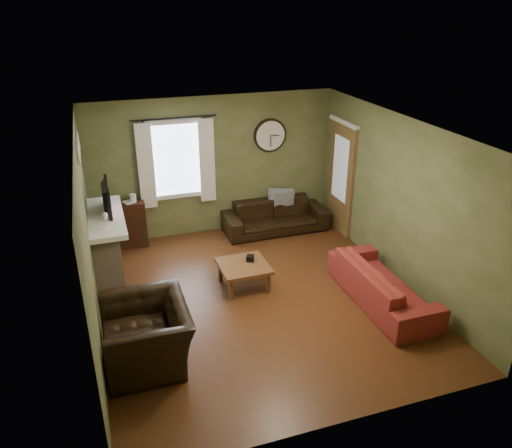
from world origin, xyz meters
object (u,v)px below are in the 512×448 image
object	(u,v)px
sofa_brown	(275,216)
coffee_table	(244,276)
sofa_red	(383,284)
bookshelf	(126,225)
armchair	(147,335)

from	to	relation	value
sofa_brown	coffee_table	world-z (taller)	sofa_brown
sofa_red	coffee_table	size ratio (longest dim) A/B	2.76
bookshelf	sofa_red	distance (m)	4.61
bookshelf	armchair	world-z (taller)	bookshelf
coffee_table	sofa_red	bearing A→B (deg)	-29.84
sofa_red	coffee_table	xyz separation A→B (m)	(-1.83, 1.05, -0.10)
sofa_red	armchair	xyz separation A→B (m)	(-3.48, -0.24, 0.09)
coffee_table	sofa_brown	bearing A→B (deg)	56.39
coffee_table	armchair	bearing A→B (deg)	-141.92
armchair	bookshelf	bearing A→B (deg)	178.90
sofa_red	armchair	size ratio (longest dim) A/B	1.72
sofa_red	coffee_table	bearing A→B (deg)	60.16
bookshelf	sofa_brown	distance (m)	2.82
bookshelf	coffee_table	distance (m)	2.59
bookshelf	coffee_table	size ratio (longest dim) A/B	1.15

